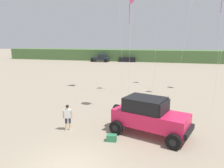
{
  "coord_description": "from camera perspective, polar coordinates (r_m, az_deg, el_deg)",
  "views": [
    {
      "loc": [
        4.0,
        -7.97,
        5.63
      ],
      "look_at": [
        0.61,
        5.13,
        2.86
      ],
      "focal_mm": 34.67,
      "sensor_mm": 36.0,
      "label": 1
    }
  ],
  "objects": [
    {
      "name": "ground_plane",
      "position": [
        10.55,
        -10.97,
        -20.92
      ],
      "size": [
        220.0,
        220.0,
        0.0
      ],
      "primitive_type": "plane",
      "color": "gray"
    },
    {
      "name": "dune_ridge",
      "position": [
        59.43,
        13.91,
        7.25
      ],
      "size": [
        90.0,
        7.05,
        2.99
      ],
      "primitive_type": "cube",
      "color": "#4C703D",
      "rests_on": "ground_plane"
    },
    {
      "name": "jeep",
      "position": [
        13.24,
        9.79,
        -8.16
      ],
      "size": [
        5.01,
        3.58,
        2.26
      ],
      "color": "#EA2151",
      "rests_on": "ground_plane"
    },
    {
      "name": "person_watching",
      "position": [
        14.02,
        -11.6,
        -8.24
      ],
      "size": [
        0.59,
        0.41,
        1.67
      ],
      "color": "#DBB28E",
      "rests_on": "ground_plane"
    },
    {
      "name": "cooler_box",
      "position": [
        12.59,
        -0.1,
        -14.02
      ],
      "size": [
        0.6,
        0.43,
        0.38
      ],
      "primitive_type": "cube",
      "rotation": [
        0.0,
        0.0,
        0.13
      ],
      "color": "#2D7F51",
      "rests_on": "ground_plane"
    },
    {
      "name": "distant_pickup",
      "position": [
        56.77,
        -3.01,
        6.82
      ],
      "size": [
        4.69,
        2.59,
        1.98
      ],
      "color": "#1E232D",
      "rests_on": "ground_plane"
    },
    {
      "name": "distant_sedan",
      "position": [
        56.72,
        4.1,
        6.46
      ],
      "size": [
        4.29,
        1.93,
        1.2
      ],
      "primitive_type": "cube",
      "rotation": [
        0.0,
        0.0,
        0.06
      ],
      "color": "black",
      "rests_on": "ground_plane"
    },
    {
      "name": "kite_orange_streamer",
      "position": [
        17.62,
        5.21,
        21.28
      ],
      "size": [
        1.31,
        2.68,
        9.16
      ],
      "color": "#E04C93",
      "rests_on": "ground_plane"
    }
  ]
}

